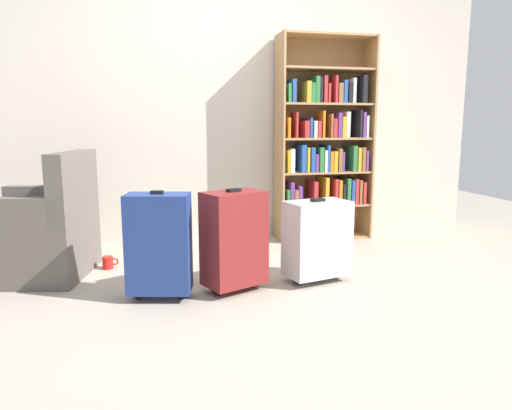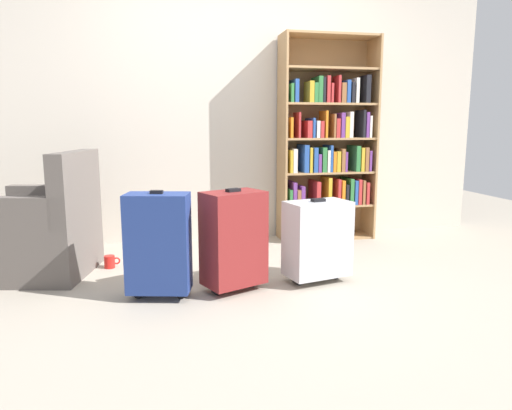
{
  "view_description": "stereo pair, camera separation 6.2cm",
  "coord_description": "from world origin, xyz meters",
  "px_view_note": "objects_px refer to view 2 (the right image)",
  "views": [
    {
      "loc": [
        -0.82,
        -2.76,
        1.09
      ],
      "look_at": [
        -0.11,
        0.29,
        0.55
      ],
      "focal_mm": 33.09,
      "sensor_mm": 36.0,
      "label": 1
    },
    {
      "loc": [
        -0.76,
        -2.77,
        1.09
      ],
      "look_at": [
        -0.11,
        0.29,
        0.55
      ],
      "focal_mm": 33.09,
      "sensor_mm": 36.0,
      "label": 2
    }
  ],
  "objects_px": {
    "suitcase_silver": "(317,239)",
    "armchair": "(44,232)",
    "suitcase_dark_red": "(234,238)",
    "mug": "(110,262)",
    "bookshelf": "(327,143)",
    "suitcase_navy_blue": "(158,243)"
  },
  "relations": [
    {
      "from": "bookshelf",
      "to": "mug",
      "type": "distance_m",
      "value": 2.23
    },
    {
      "from": "suitcase_dark_red",
      "to": "bookshelf",
      "type": "bearing_deg",
      "value": 49.37
    },
    {
      "from": "armchair",
      "to": "suitcase_dark_red",
      "type": "height_order",
      "value": "armchair"
    },
    {
      "from": "mug",
      "to": "suitcase_dark_red",
      "type": "distance_m",
      "value": 1.14
    },
    {
      "from": "mug",
      "to": "armchair",
      "type": "bearing_deg",
      "value": -172.0
    },
    {
      "from": "bookshelf",
      "to": "suitcase_navy_blue",
      "type": "xyz_separation_m",
      "value": [
        -1.59,
        -1.34,
        -0.56
      ]
    },
    {
      "from": "suitcase_dark_red",
      "to": "suitcase_silver",
      "type": "distance_m",
      "value": 0.6
    },
    {
      "from": "armchair",
      "to": "suitcase_silver",
      "type": "bearing_deg",
      "value": -16.82
    },
    {
      "from": "mug",
      "to": "suitcase_silver",
      "type": "bearing_deg",
      "value": -23.59
    },
    {
      "from": "suitcase_silver",
      "to": "armchair",
      "type": "bearing_deg",
      "value": 163.18
    },
    {
      "from": "suitcase_silver",
      "to": "suitcase_navy_blue",
      "type": "distance_m",
      "value": 1.08
    },
    {
      "from": "suitcase_navy_blue",
      "to": "bookshelf",
      "type": "bearing_deg",
      "value": 40.0
    },
    {
      "from": "armchair",
      "to": "mug",
      "type": "distance_m",
      "value": 0.52
    },
    {
      "from": "suitcase_silver",
      "to": "bookshelf",
      "type": "bearing_deg",
      "value": 67.33
    },
    {
      "from": "armchair",
      "to": "suitcase_dark_red",
      "type": "distance_m",
      "value": 1.43
    },
    {
      "from": "bookshelf",
      "to": "suitcase_navy_blue",
      "type": "relative_size",
      "value": 2.74
    },
    {
      "from": "bookshelf",
      "to": "suitcase_dark_red",
      "type": "bearing_deg",
      "value": -130.63
    },
    {
      "from": "bookshelf",
      "to": "suitcase_dark_red",
      "type": "xyz_separation_m",
      "value": [
        -1.11,
        -1.3,
        -0.56
      ]
    },
    {
      "from": "mug",
      "to": "suitcase_navy_blue",
      "type": "relative_size",
      "value": 0.17
    },
    {
      "from": "suitcase_dark_red",
      "to": "mug",
      "type": "bearing_deg",
      "value": 140.92
    },
    {
      "from": "armchair",
      "to": "suitcase_silver",
      "type": "relative_size",
      "value": 1.53
    },
    {
      "from": "suitcase_dark_red",
      "to": "suitcase_navy_blue",
      "type": "bearing_deg",
      "value": -175.17
    }
  ]
}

